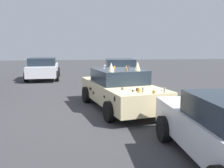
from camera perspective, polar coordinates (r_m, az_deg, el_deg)
ground_plane at (r=9.16m, az=1.87°, el=-5.53°), size 60.00×60.00×0.00m
art_car_decorated at (r=9.04m, az=1.83°, el=-1.18°), size 4.69×2.69×1.70m
parked_sedan_behind_left at (r=17.49m, az=-15.26°, el=3.48°), size 4.36×2.22×1.45m
parked_sedan_near_right at (r=14.97m, az=1.77°, el=2.93°), size 4.03×2.16×1.46m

